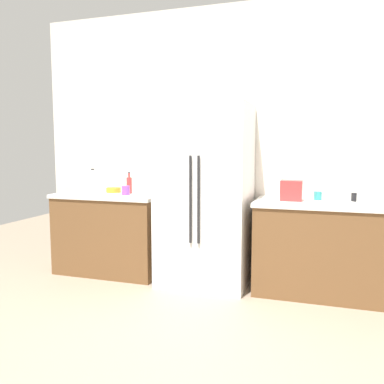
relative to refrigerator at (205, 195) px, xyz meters
The scene contains 13 objects.
ground_plane 1.61m from the refrigerator, 79.42° to the right, with size 9.34×9.34×0.00m, color gray.
kitchen_back_panel 0.73m from the refrigerator, 60.36° to the left, with size 4.67×0.10×2.93m, color silver.
counter_left 1.21m from the refrigerator, behind, with size 1.20×0.67×0.90m.
counter_right 1.30m from the refrigerator, ahead, with size 1.38×0.67×0.90m.
refrigerator is the anchor object (origin of this frame).
toaster 0.86m from the refrigerator, ahead, with size 0.20×0.16×0.20m, color red.
rice_cooker 1.56m from the refrigerator, ahead, with size 0.24×0.24×0.29m.
bottle_a 1.38m from the refrigerator, behind, with size 0.08×0.08×0.27m.
bottle_b 0.93m from the refrigerator, behind, with size 0.06×0.06×0.24m.
cup_a 1.11m from the refrigerator, ahead, with size 0.07×0.07×0.08m, color teal.
cup_b 1.46m from the refrigerator, ahead, with size 0.08×0.08×0.08m, color black.
cup_c 0.89m from the refrigerator, behind, with size 0.09×0.09×0.10m, color purple.
bowl_a 1.14m from the refrigerator, behind, with size 0.17×0.17×0.06m, color orange.
Camera 1 is at (0.87, -2.60, 1.41)m, focal length 37.23 mm.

